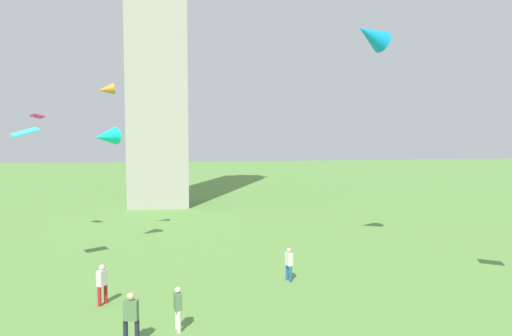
% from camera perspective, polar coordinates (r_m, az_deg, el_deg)
% --- Properties ---
extents(person_0, '(0.34, 0.51, 1.66)m').
position_cam_1_polar(person_0, '(24.23, 3.91, -11.09)').
color(person_0, '#235693').
rests_on(person_0, ground_plane).
extents(person_1, '(0.32, 0.51, 1.66)m').
position_cam_1_polar(person_1, '(18.67, -9.24, -15.84)').
color(person_1, silver).
rests_on(person_1, ground_plane).
extents(person_2, '(0.56, 0.38, 1.84)m').
position_cam_1_polar(person_2, '(17.81, -14.59, -16.56)').
color(person_2, '#1E2333').
rests_on(person_2, ground_plane).
extents(person_3, '(0.47, 0.52, 1.74)m').
position_cam_1_polar(person_3, '(22.00, -17.76, -12.74)').
color(person_3, red).
rests_on(person_3, ground_plane).
extents(kite_flying_0, '(1.30, 0.95, 0.93)m').
position_cam_1_polar(kite_flying_0, '(33.56, -17.35, 8.87)').
color(kite_flying_0, orange).
extents(kite_flying_1, '(1.88, 1.90, 1.18)m').
position_cam_1_polar(kite_flying_1, '(30.92, -17.40, 3.55)').
color(kite_flying_1, '#0FDDCC').
extents(kite_flying_2, '(1.51, 1.32, 0.55)m').
position_cam_1_polar(kite_flying_2, '(26.63, -25.70, 3.84)').
color(kite_flying_2, '#30DDE3').
extents(kite_flying_3, '(2.48, 1.95, 1.86)m').
position_cam_1_polar(kite_flying_3, '(29.02, 13.48, 15.06)').
color(kite_flying_3, '#0E8DE5').
extents(kite_flying_5, '(1.23, 1.31, 0.35)m').
position_cam_1_polar(kite_flying_5, '(36.00, -24.51, 5.62)').
color(kite_flying_5, '#EF1F81').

